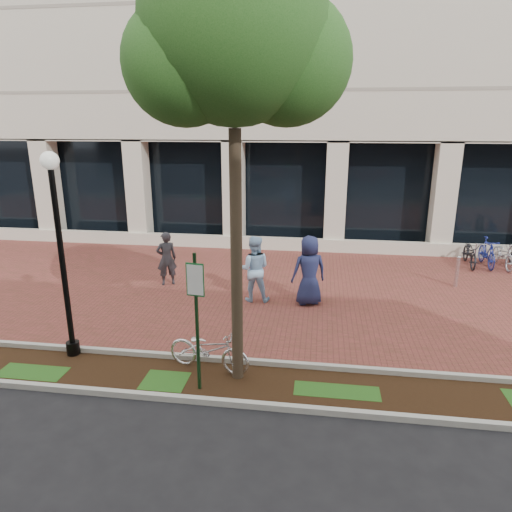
# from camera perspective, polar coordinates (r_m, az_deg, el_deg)

# --- Properties ---
(ground) EXTENTS (120.00, 120.00, 0.00)m
(ground) POSITION_cam_1_polar(r_m,az_deg,el_deg) (13.91, 1.68, -4.18)
(ground) COLOR black
(ground) RESTS_ON ground
(brick_plaza) EXTENTS (40.00, 9.00, 0.01)m
(brick_plaza) POSITION_cam_1_polar(r_m,az_deg,el_deg) (13.91, 1.68, -4.16)
(brick_plaza) COLOR brown
(brick_plaza) RESTS_ON ground
(planting_strip) EXTENTS (40.00, 1.50, 0.01)m
(planting_strip) POSITION_cam_1_polar(r_m,az_deg,el_deg) (9.23, -2.17, -15.57)
(planting_strip) COLOR black
(planting_strip) RESTS_ON ground
(curb_plaza_side) EXTENTS (40.00, 0.12, 0.12)m
(curb_plaza_side) POSITION_cam_1_polar(r_m,az_deg,el_deg) (9.83, -1.38, -13.01)
(curb_plaza_side) COLOR #ACACA2
(curb_plaza_side) RESTS_ON ground
(curb_street_side) EXTENTS (40.00, 0.12, 0.12)m
(curb_street_side) POSITION_cam_1_polar(r_m,az_deg,el_deg) (8.58, -3.11, -17.88)
(curb_street_side) COLOR #ACACA2
(curb_street_side) RESTS_ON ground
(near_office_building) EXTENTS (40.00, 12.12, 16.00)m
(near_office_building) POSITION_cam_1_polar(r_m,az_deg,el_deg) (24.02, 5.15, 28.75)
(near_office_building) COLOR beige
(near_office_building) RESTS_ON ground
(parking_sign) EXTENTS (0.34, 0.07, 2.70)m
(parking_sign) POSITION_cam_1_polar(r_m,az_deg,el_deg) (8.32, -7.48, -6.30)
(parking_sign) COLOR #133618
(parking_sign) RESTS_ON ground
(lamppost) EXTENTS (0.36, 0.36, 4.35)m
(lamppost) POSITION_cam_1_polar(r_m,az_deg,el_deg) (10.12, -23.26, 1.15)
(lamppost) COLOR black
(lamppost) RESTS_ON ground
(street_tree) EXTENTS (3.72, 3.10, 7.89)m
(street_tree) POSITION_cam_1_polar(r_m,az_deg,el_deg) (8.18, -2.40, 25.13)
(street_tree) COLOR #453527
(street_tree) RESTS_ON ground
(locked_bicycle) EXTENTS (1.86, 0.98, 0.93)m
(locked_bicycle) POSITION_cam_1_polar(r_m,az_deg,el_deg) (9.48, -5.92, -11.52)
(locked_bicycle) COLOR silver
(locked_bicycle) RESTS_ON ground
(pedestrian_left) EXTENTS (0.73, 0.64, 1.69)m
(pedestrian_left) POSITION_cam_1_polar(r_m,az_deg,el_deg) (14.31, -11.12, -0.32)
(pedestrian_left) COLOR #2D2D32
(pedestrian_left) RESTS_ON ground
(pedestrian_mid) EXTENTS (0.97, 0.78, 1.89)m
(pedestrian_mid) POSITION_cam_1_polar(r_m,az_deg,el_deg) (12.76, -0.27, -1.61)
(pedestrian_mid) COLOR #92B9DA
(pedestrian_mid) RESTS_ON ground
(pedestrian_right) EXTENTS (1.11, 0.91, 1.95)m
(pedestrian_right) POSITION_cam_1_polar(r_m,az_deg,el_deg) (12.59, 6.65, -1.81)
(pedestrian_right) COLOR #1B2044
(pedestrian_right) RESTS_ON ground
(bollard) EXTENTS (0.12, 0.12, 1.00)m
(bollard) POSITION_cam_1_polar(r_m,az_deg,el_deg) (15.25, 23.84, -1.73)
(bollard) COLOR silver
(bollard) RESTS_ON ground
(bike_rack_cluster) EXTENTS (2.99, 1.83, 1.02)m
(bike_rack_cluster) POSITION_cam_1_polar(r_m,az_deg,el_deg) (18.05, 28.55, 0.23)
(bike_rack_cluster) COLOR black
(bike_rack_cluster) RESTS_ON ground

